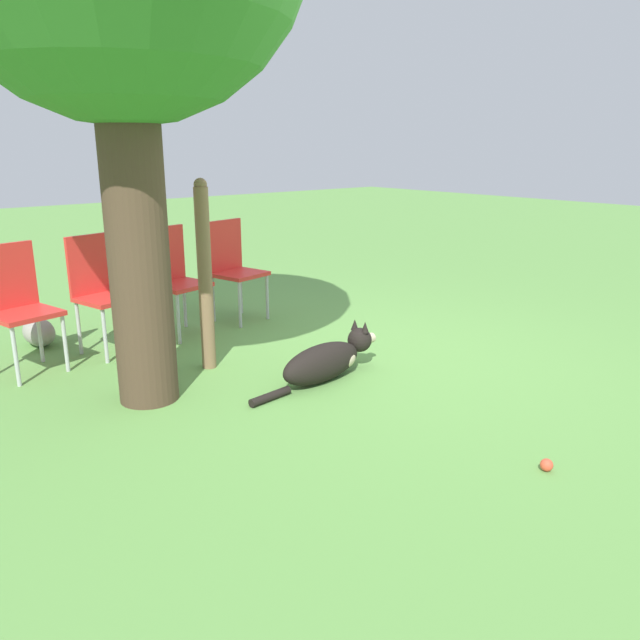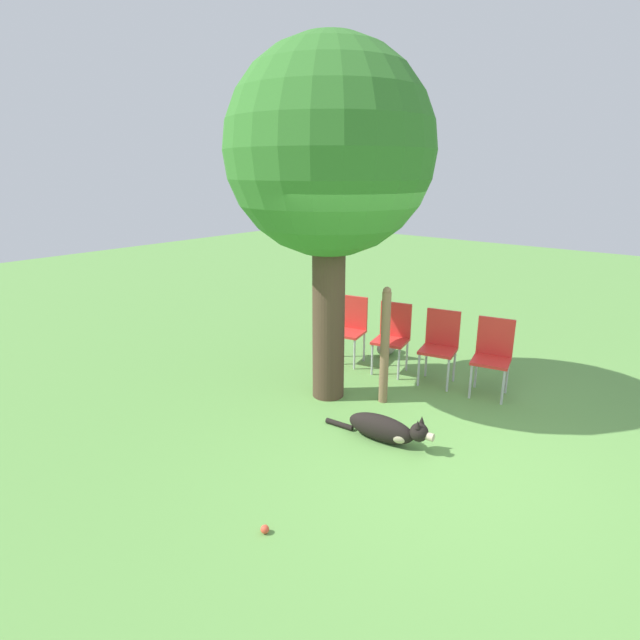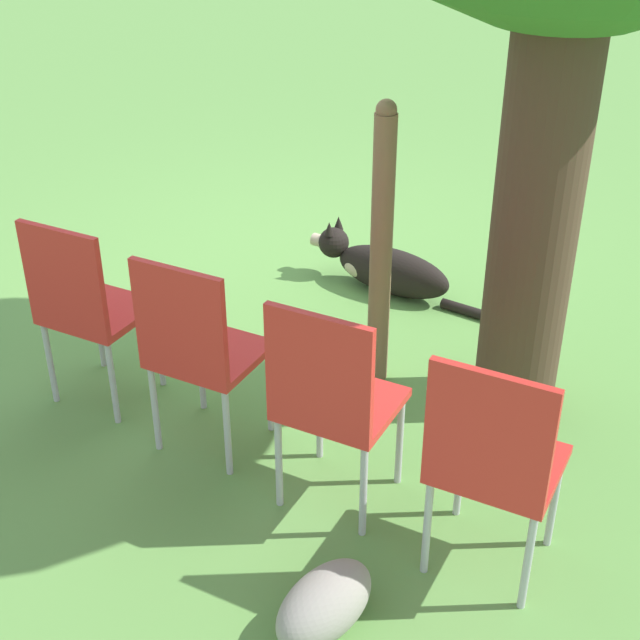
{
  "view_description": "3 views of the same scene",
  "coord_description": "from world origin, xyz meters",
  "px_view_note": "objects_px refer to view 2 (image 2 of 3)",
  "views": [
    {
      "loc": [
        -3.45,
        3.21,
        1.67
      ],
      "look_at": [
        -0.23,
        0.5,
        0.48
      ],
      "focal_mm": 35.0,
      "sensor_mm": 36.0,
      "label": 1
    },
    {
      "loc": [
        -4.18,
        -2.01,
        2.72
      ],
      "look_at": [
        0.22,
        1.62,
        0.99
      ],
      "focal_mm": 28.0,
      "sensor_mm": 36.0,
      "label": 2
    },
    {
      "loc": [
        3.7,
        3.18,
        2.53
      ],
      "look_at": [
        1.02,
        0.92,
        0.51
      ],
      "focal_mm": 50.0,
      "sensor_mm": 36.0,
      "label": 3
    }
  ],
  "objects_px": {
    "dog": "(387,429)",
    "red_chair_3": "(350,325)",
    "tennis_ball": "(265,529)",
    "red_chair_0": "(493,352)",
    "oak_tree": "(329,155)",
    "red_chair_2": "(393,333)",
    "fence_post": "(385,346)",
    "red_chair_1": "(440,342)"
  },
  "relations": [
    {
      "from": "red_chair_3",
      "to": "red_chair_0",
      "type": "bearing_deg",
      "value": 83.88
    },
    {
      "from": "red_chair_0",
      "to": "tennis_ball",
      "type": "xyz_separation_m",
      "value": [
        -3.61,
        0.36,
        -0.52
      ]
    },
    {
      "from": "tennis_ball",
      "to": "fence_post",
      "type": "bearing_deg",
      "value": 12.18
    },
    {
      "from": "fence_post",
      "to": "red_chair_0",
      "type": "height_order",
      "value": "fence_post"
    },
    {
      "from": "red_chair_0",
      "to": "red_chair_3",
      "type": "bearing_deg",
      "value": -96.12
    },
    {
      "from": "red_chair_0",
      "to": "tennis_ball",
      "type": "relative_size",
      "value": 14.19
    },
    {
      "from": "tennis_ball",
      "to": "red_chair_3",
      "type": "bearing_deg",
      "value": 26.27
    },
    {
      "from": "red_chair_0",
      "to": "red_chair_2",
      "type": "relative_size",
      "value": 1.0
    },
    {
      "from": "tennis_ball",
      "to": "oak_tree",
      "type": "bearing_deg",
      "value": 27.53
    },
    {
      "from": "dog",
      "to": "fence_post",
      "type": "bearing_deg",
      "value": 118.8
    },
    {
      "from": "red_chair_0",
      "to": "tennis_ball",
      "type": "bearing_deg",
      "value": -18.24
    },
    {
      "from": "red_chair_0",
      "to": "red_chair_1",
      "type": "relative_size",
      "value": 1.0
    },
    {
      "from": "red_chair_2",
      "to": "tennis_ball",
      "type": "distance_m",
      "value": 3.63
    },
    {
      "from": "dog",
      "to": "red_chair_3",
      "type": "distance_m",
      "value": 2.35
    },
    {
      "from": "fence_post",
      "to": "tennis_ball",
      "type": "bearing_deg",
      "value": -167.82
    },
    {
      "from": "red_chair_0",
      "to": "red_chair_1",
      "type": "distance_m",
      "value": 0.68
    },
    {
      "from": "dog",
      "to": "red_chair_3",
      "type": "xyz_separation_m",
      "value": [
        1.61,
        1.66,
        0.41
      ]
    },
    {
      "from": "oak_tree",
      "to": "red_chair_0",
      "type": "distance_m",
      "value": 3.09
    },
    {
      "from": "dog",
      "to": "red_chair_2",
      "type": "xyz_separation_m",
      "value": [
        1.69,
        0.99,
        0.41
      ]
    },
    {
      "from": "fence_post",
      "to": "red_chair_2",
      "type": "bearing_deg",
      "value": 26.01
    },
    {
      "from": "fence_post",
      "to": "red_chair_2",
      "type": "relative_size",
      "value": 1.49
    },
    {
      "from": "dog",
      "to": "fence_post",
      "type": "distance_m",
      "value": 1.11
    },
    {
      "from": "dog",
      "to": "fence_post",
      "type": "height_order",
      "value": "fence_post"
    },
    {
      "from": "oak_tree",
      "to": "tennis_ball",
      "type": "xyz_separation_m",
      "value": [
        -2.26,
        -1.18,
        -2.84
      ]
    },
    {
      "from": "fence_post",
      "to": "red_chair_3",
      "type": "distance_m",
      "value": 1.4
    },
    {
      "from": "red_chair_1",
      "to": "red_chair_3",
      "type": "bearing_deg",
      "value": -96.12
    },
    {
      "from": "red_chair_3",
      "to": "oak_tree",
      "type": "bearing_deg",
      "value": 11.04
    },
    {
      "from": "dog",
      "to": "fence_post",
      "type": "xyz_separation_m",
      "value": [
        0.78,
        0.54,
        0.58
      ]
    },
    {
      "from": "fence_post",
      "to": "dog",
      "type": "bearing_deg",
      "value": -145.12
    },
    {
      "from": "oak_tree",
      "to": "fence_post",
      "type": "relative_size",
      "value": 2.84
    },
    {
      "from": "red_chair_0",
      "to": "red_chair_3",
      "type": "relative_size",
      "value": 1.0
    },
    {
      "from": "dog",
      "to": "tennis_ball",
      "type": "height_order",
      "value": "dog"
    },
    {
      "from": "red_chair_1",
      "to": "red_chair_2",
      "type": "distance_m",
      "value": 0.68
    },
    {
      "from": "tennis_ball",
      "to": "red_chair_0",
      "type": "bearing_deg",
      "value": -5.64
    },
    {
      "from": "dog",
      "to": "red_chair_3",
      "type": "bearing_deg",
      "value": 129.79
    },
    {
      "from": "fence_post",
      "to": "red_chair_1",
      "type": "height_order",
      "value": "fence_post"
    },
    {
      "from": "dog",
      "to": "tennis_ball",
      "type": "relative_size",
      "value": 18.25
    },
    {
      "from": "red_chair_3",
      "to": "red_chair_2",
      "type": "bearing_deg",
      "value": 83.88
    },
    {
      "from": "oak_tree",
      "to": "red_chair_3",
      "type": "xyz_separation_m",
      "value": [
        1.11,
        0.49,
        -2.32
      ]
    },
    {
      "from": "tennis_ball",
      "to": "red_chair_2",
      "type": "bearing_deg",
      "value": 16.03
    },
    {
      "from": "fence_post",
      "to": "tennis_ball",
      "type": "relative_size",
      "value": 21.12
    },
    {
      "from": "red_chair_2",
      "to": "dog",
      "type": "bearing_deg",
      "value": 17.71
    }
  ]
}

